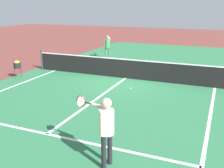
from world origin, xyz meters
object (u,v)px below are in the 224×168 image
tennis_ball_near_net (130,89)px  player_near (106,125)px  ball_hopper (17,65)px  net (126,68)px  player_far (107,44)px

tennis_ball_near_net → player_near: bearing=-76.6°
player_near → ball_hopper: player_near is taller
net → tennis_ball_near_net: bearing=-63.4°
net → tennis_ball_near_net: size_ratio=150.68×
net → player_far: (-2.82, 4.22, 0.45)m
ball_hopper → tennis_ball_near_net: 5.71m
net → tennis_ball_near_net: (0.80, -1.60, -0.46)m
net → tennis_ball_near_net: net is taller
player_near → player_far: size_ratio=1.04×
player_near → tennis_ball_near_net: size_ratio=24.23×
net → tennis_ball_near_net: 1.85m
player_near → player_far: (-4.95, 11.36, -0.05)m
player_far → ball_hopper: (-2.04, -6.23, -0.27)m
player_near → ball_hopper: 8.67m
net → ball_hopper: net is taller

